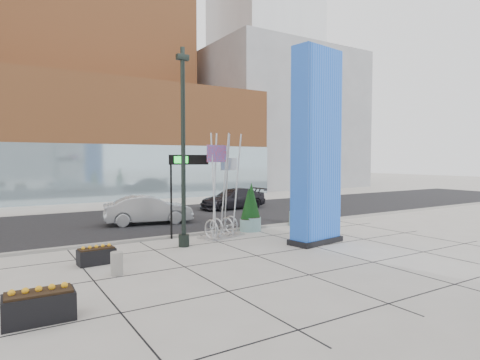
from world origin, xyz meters
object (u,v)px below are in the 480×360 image
lamp_post (183,166)px  overhead_street_sign (184,167)px  car_silver_mid (148,210)px  blue_pylon (316,150)px  public_art_sculpture (222,210)px  concrete_bollard (117,264)px

lamp_post → overhead_street_sign: 2.01m
lamp_post → car_silver_mid: bearing=83.9°
blue_pylon → public_art_sculpture: 5.24m
lamp_post → public_art_sculpture: lamp_post is taller
public_art_sculpture → overhead_street_sign: bearing=138.5°
overhead_street_sign → concrete_bollard: bearing=-117.7°
public_art_sculpture → car_silver_mid: (-1.71, 5.50, -0.49)m
blue_pylon → lamp_post: blue_pylon is taller
lamp_post → overhead_street_sign: lamp_post is taller
car_silver_mid → lamp_post: bearing=-175.1°
concrete_bollard → blue_pylon: bearing=2.1°
lamp_post → blue_pylon: bearing=-24.8°
lamp_post → car_silver_mid: 7.06m
blue_pylon → overhead_street_sign: bearing=126.6°
overhead_street_sign → car_silver_mid: 5.35m
public_art_sculpture → concrete_bollard: (-5.95, -3.76, -0.93)m
blue_pylon → car_silver_mid: bearing=107.5°
concrete_bollard → car_silver_mid: (4.24, 9.26, 0.43)m
overhead_street_sign → car_silver_mid: (-0.15, 4.70, -2.55)m
overhead_street_sign → car_silver_mid: overhead_street_sign is taller
concrete_bollard → car_silver_mid: size_ratio=0.15×
overhead_street_sign → lamp_post: bearing=-98.9°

